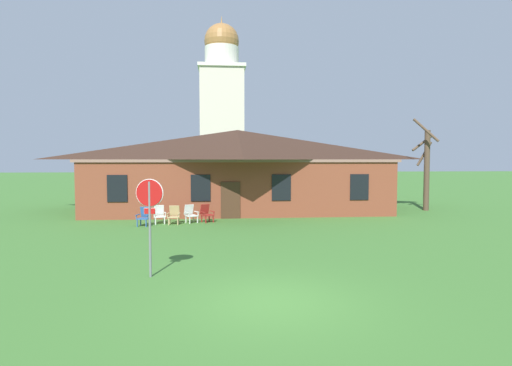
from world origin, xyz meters
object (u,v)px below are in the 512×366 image
(stop_sign, at_px, (150,207))
(lawn_chair_by_porch, at_px, (144,216))
(lawn_chair_right_end, at_px, (206,213))
(lawn_chair_left_end, at_px, (174,215))
(lawn_chair_middle, at_px, (190,213))
(lawn_chair_near_door, at_px, (159,214))

(stop_sign, relative_size, lawn_chair_by_porch, 2.95)
(lawn_chair_by_porch, distance_m, lawn_chair_right_end, 3.26)
(lawn_chair_left_end, xyz_separation_m, lawn_chair_right_end, (1.66, 0.54, 0.00))
(lawn_chair_by_porch, distance_m, lawn_chair_left_end, 1.52)
(stop_sign, bearing_deg, lawn_chair_middle, 87.55)
(lawn_chair_right_end, bearing_deg, stop_sign, -96.96)
(lawn_chair_by_porch, bearing_deg, lawn_chair_left_end, 18.16)
(lawn_chair_near_door, relative_size, lawn_chair_left_end, 1.00)
(lawn_chair_left_end, bearing_deg, stop_sign, -87.81)
(stop_sign, xyz_separation_m, lawn_chair_by_porch, (-1.82, 9.44, -1.51))
(lawn_chair_near_door, relative_size, lawn_chair_middle, 1.00)
(lawn_chair_left_end, distance_m, lawn_chair_middle, 0.92)
(lawn_chair_middle, bearing_deg, stop_sign, -92.45)
(lawn_chair_by_porch, bearing_deg, stop_sign, -79.08)
(stop_sign, height_order, lawn_chair_near_door, stop_sign)
(lawn_chair_by_porch, relative_size, lawn_chair_near_door, 1.00)
(stop_sign, bearing_deg, lawn_chair_right_end, 83.04)
(lawn_chair_near_door, height_order, lawn_chair_middle, same)
(stop_sign, relative_size, lawn_chair_middle, 2.95)
(stop_sign, distance_m, lawn_chair_near_door, 10.33)
(lawn_chair_left_end, bearing_deg, lawn_chair_middle, 26.56)
(lawn_chair_left_end, relative_size, lawn_chair_middle, 1.00)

